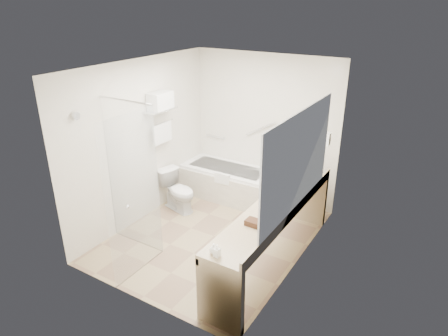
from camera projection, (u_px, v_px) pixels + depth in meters
The scene contains 25 objects.
floor at pixel (214, 236), 5.98m from camera, with size 3.20×3.20×0.00m, color tan.
ceiling at pixel (212, 66), 4.99m from camera, with size 2.60×3.20×0.10m, color white.
wall_back at pixel (264, 129), 6.74m from camera, with size 2.60×0.10×2.50m, color beige.
wall_front at pixel (131, 207), 4.23m from camera, with size 2.60×0.10×2.50m, color beige.
wall_left at pixel (141, 142), 6.11m from camera, with size 0.10×3.20×2.50m, color beige.
wall_right at pixel (302, 179), 4.86m from camera, with size 0.10×3.20×2.50m, color beige.
bathtub at pixel (228, 182), 7.08m from camera, with size 1.60×0.73×0.59m.
grab_bar_short at pixel (216, 137), 7.28m from camera, with size 0.03×0.03×0.40m, color silver.
grab_bar_long at pixel (260, 129), 6.73m from camera, with size 0.03×0.03×0.60m, color silver.
shower_enclosure at pixel (133, 185), 5.13m from camera, with size 0.96×0.91×2.11m.
towel_shelf at pixel (161, 106), 6.12m from camera, with size 0.24×0.55×0.81m.
vanity_counter at pixel (274, 222), 5.12m from camera, with size 0.55×2.70×0.95m.
sink at pixel (289, 198), 5.34m from camera, with size 0.40×0.52×0.14m, color white.
faucet at pixel (300, 193), 5.23m from camera, with size 0.03×0.03×0.14m, color silver.
mirror at pixel (299, 160), 4.63m from camera, with size 0.02×2.00×1.20m, color #A7ABB3.
hairdryer_unit at pixel (327, 139), 5.63m from camera, with size 0.08×0.10×0.18m, color white.
toilet at pixel (179, 191), 6.62m from camera, with size 0.38×0.68×0.66m, color white.
amenity_basket at pixel (254, 223), 4.63m from camera, with size 0.20×0.13×0.07m, color #442718.
soap_bottle_a at pixel (217, 254), 4.07m from camera, with size 0.06×0.14×0.06m, color white.
soap_bottle_b at pixel (214, 250), 4.12m from camera, with size 0.09×0.12×0.09m, color white.
water_bottle_left at pixel (296, 177), 5.70m from camera, with size 0.06×0.06×0.18m.
water_bottle_mid at pixel (303, 179), 5.57m from camera, with size 0.07×0.07×0.22m.
water_bottle_right at pixel (311, 172), 5.87m from camera, with size 0.05×0.05×0.18m.
drinking_glass_near at pixel (301, 176), 5.79m from camera, with size 0.07×0.07×0.10m, color silver.
drinking_glass_far at pixel (298, 176), 5.83m from camera, with size 0.06×0.06×0.08m, color silver.
Camera 1 is at (2.79, -4.26, 3.29)m, focal length 32.00 mm.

